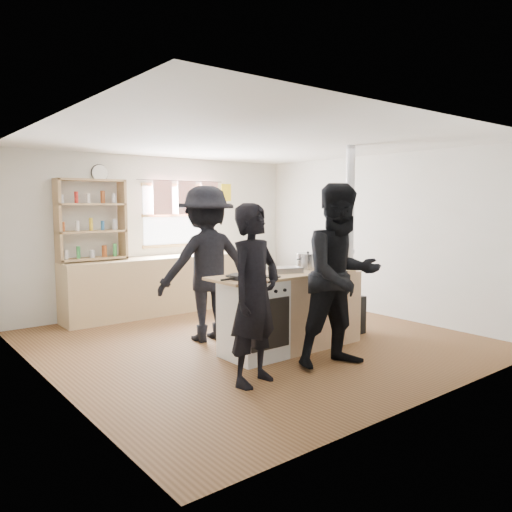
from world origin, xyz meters
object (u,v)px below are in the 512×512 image
at_px(skillet_greens, 244,276).
at_px(flue_heater, 348,285).
at_px(thermos, 217,245).
at_px(stockpot_counter, 308,261).
at_px(person_near_left, 255,295).
at_px(roast_tray, 286,269).
at_px(stockpot_stove, 250,267).
at_px(person_far, 206,264).
at_px(person_near_right, 342,276).
at_px(cooking_island, 292,310).
at_px(bread_board, 338,263).

distance_m(skillet_greens, flue_heater, 1.89).
xyz_separation_m(thermos, stockpot_counter, (-0.40, -2.64, -0.01)).
bearing_deg(person_near_left, roast_tray, 18.56).
bearing_deg(stockpot_stove, thermos, 63.83).
bearing_deg(flue_heater, person_far, 151.40).
distance_m(thermos, skillet_greens, 3.24).
xyz_separation_m(stockpot_stove, person_near_right, (0.48, -0.97, -0.03)).
relative_size(stockpot_counter, person_near_right, 0.15).
relative_size(flue_heater, person_far, 1.27).
distance_m(cooking_island, roast_tray, 0.50).
distance_m(stockpot_stove, person_near_right, 1.08).
bearing_deg(person_near_left, person_far, 57.89).
relative_size(cooking_island, bread_board, 6.04).
distance_m(thermos, cooking_island, 2.93).
bearing_deg(skillet_greens, person_far, 79.70).
bearing_deg(stockpot_stove, flue_heater, -3.45).
distance_m(cooking_island, person_near_left, 1.31).
relative_size(flue_heater, person_near_right, 1.28).
relative_size(cooking_island, person_near_left, 1.13).
xyz_separation_m(bread_board, person_far, (-1.36, 1.00, 0.00)).
bearing_deg(flue_heater, person_near_left, -161.74).
distance_m(cooking_island, bread_board, 0.93).
distance_m(roast_tray, stockpot_counter, 0.46).
bearing_deg(stockpot_counter, roast_tray, -168.45).
bearing_deg(flue_heater, thermos, 96.60).
bearing_deg(skillet_greens, stockpot_counter, 9.89).
height_order(skillet_greens, roast_tray, roast_tray).
distance_m(stockpot_stove, person_far, 0.82).
distance_m(thermos, bread_board, 2.78).
xyz_separation_m(stockpot_counter, flue_heater, (0.71, -0.05, -0.38)).
bearing_deg(roast_tray, flue_heater, 1.83).
distance_m(stockpot_stove, bread_board, 1.29).
xyz_separation_m(stockpot_stove, flue_heater, (1.59, -0.10, -0.36)).
bearing_deg(stockpot_counter, person_near_right, -113.44).
bearing_deg(flue_heater, stockpot_counter, 175.66).
distance_m(bread_board, person_far, 1.69).
bearing_deg(thermos, person_near_left, -118.50).
distance_m(cooking_island, stockpot_stove, 0.76).
height_order(thermos, person_near_left, person_near_left).
relative_size(flue_heater, person_near_left, 1.43).
height_order(skillet_greens, stockpot_counter, stockpot_counter).
distance_m(roast_tray, person_far, 1.08).
bearing_deg(skillet_greens, stockpot_stove, 41.64).
xyz_separation_m(flue_heater, person_near_right, (-1.11, -0.87, 0.33)).
height_order(roast_tray, stockpot_stove, stockpot_stove).
height_order(thermos, stockpot_counter, thermos).
bearing_deg(person_far, stockpot_stove, 101.88).
xyz_separation_m(cooking_island, stockpot_stove, (-0.50, 0.17, 0.54)).
height_order(bread_board, flue_heater, flue_heater).
bearing_deg(cooking_island, person_far, 120.56).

